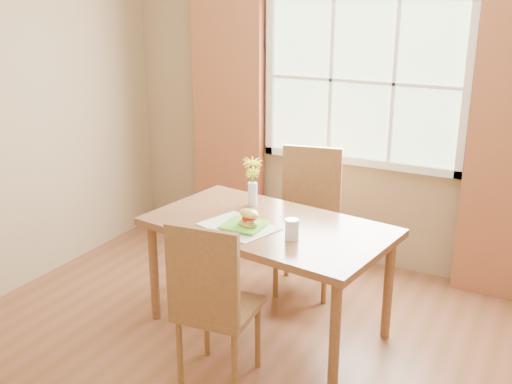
{
  "coord_description": "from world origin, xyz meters",
  "views": [
    {
      "loc": [
        1.43,
        -2.6,
        2.15
      ],
      "look_at": [
        -0.22,
        0.53,
        0.97
      ],
      "focal_mm": 42.0,
      "sensor_mm": 36.0,
      "label": 1
    }
  ],
  "objects_px": {
    "dining_table": "(268,235)",
    "chair_near": "(212,299)",
    "croissant_sandwich": "(249,218)",
    "chair_far": "(308,213)",
    "flower_vase": "(253,177)",
    "water_glass": "(292,230)"
  },
  "relations": [
    {
      "from": "croissant_sandwich",
      "to": "chair_far",
      "type": "bearing_deg",
      "value": 107.51
    },
    {
      "from": "chair_far",
      "to": "water_glass",
      "type": "relative_size",
      "value": 8.54
    },
    {
      "from": "dining_table",
      "to": "croissant_sandwich",
      "type": "xyz_separation_m",
      "value": [
        -0.06,
        -0.14,
        0.15
      ]
    },
    {
      "from": "dining_table",
      "to": "chair_near",
      "type": "relative_size",
      "value": 1.63
    },
    {
      "from": "chair_near",
      "to": "flower_vase",
      "type": "relative_size",
      "value": 3.01
    },
    {
      "from": "croissant_sandwich",
      "to": "water_glass",
      "type": "xyz_separation_m",
      "value": [
        0.3,
        -0.02,
        -0.01
      ]
    },
    {
      "from": "water_glass",
      "to": "flower_vase",
      "type": "xyz_separation_m",
      "value": [
        -0.49,
        0.42,
        0.14
      ]
    },
    {
      "from": "dining_table",
      "to": "flower_vase",
      "type": "bearing_deg",
      "value": 142.03
    },
    {
      "from": "dining_table",
      "to": "croissant_sandwich",
      "type": "bearing_deg",
      "value": -106.62
    },
    {
      "from": "chair_near",
      "to": "dining_table",
      "type": "bearing_deg",
      "value": 85.04
    },
    {
      "from": "croissant_sandwich",
      "to": "water_glass",
      "type": "distance_m",
      "value": 0.3
    },
    {
      "from": "chair_far",
      "to": "water_glass",
      "type": "height_order",
      "value": "chair_far"
    },
    {
      "from": "chair_near",
      "to": "chair_far",
      "type": "distance_m",
      "value": 1.42
    },
    {
      "from": "chair_near",
      "to": "flower_vase",
      "type": "xyz_separation_m",
      "value": [
        -0.26,
        0.97,
        0.4
      ]
    },
    {
      "from": "dining_table",
      "to": "croissant_sandwich",
      "type": "height_order",
      "value": "croissant_sandwich"
    },
    {
      "from": "flower_vase",
      "to": "croissant_sandwich",
      "type": "bearing_deg",
      "value": -65.07
    },
    {
      "from": "chair_far",
      "to": "water_glass",
      "type": "xyz_separation_m",
      "value": [
        0.26,
        -0.87,
        0.22
      ]
    },
    {
      "from": "dining_table",
      "to": "water_glass",
      "type": "distance_m",
      "value": 0.32
    },
    {
      "from": "croissant_sandwich",
      "to": "water_glass",
      "type": "relative_size",
      "value": 1.39
    },
    {
      "from": "water_glass",
      "to": "chair_near",
      "type": "bearing_deg",
      "value": -112.71
    },
    {
      "from": "dining_table",
      "to": "water_glass",
      "type": "height_order",
      "value": "water_glass"
    },
    {
      "from": "dining_table",
      "to": "chair_near",
      "type": "height_order",
      "value": "chair_near"
    }
  ]
}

